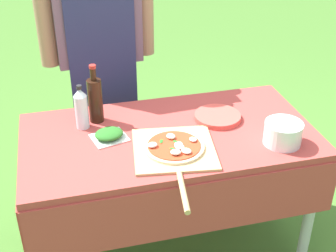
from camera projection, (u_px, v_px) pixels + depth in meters
name	position (u px, v px, depth m)	size (l,w,h in m)	color
ground_plane	(169.00, 244.00, 2.62)	(12.00, 12.00, 0.00)	#477A2D
prep_table	(169.00, 151.00, 2.30)	(1.42, 0.75, 0.74)	#A83D38
person_cook	(98.00, 33.00, 2.61)	(0.65, 0.24, 1.73)	#333D56
pizza_on_peel	(175.00, 149.00, 2.10)	(0.41, 0.64, 0.06)	tan
oil_bottle	(95.00, 99.00, 2.29)	(0.07, 0.07, 0.30)	black
water_bottle	(81.00, 108.00, 2.24)	(0.06, 0.06, 0.23)	silver
herb_container	(109.00, 134.00, 2.19)	(0.19, 0.17, 0.04)	silver
mixing_tub	(283.00, 133.00, 2.14)	(0.18, 0.18, 0.11)	silver
plate_stack	(218.00, 117.00, 2.36)	(0.24, 0.24, 0.02)	#DB4C42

